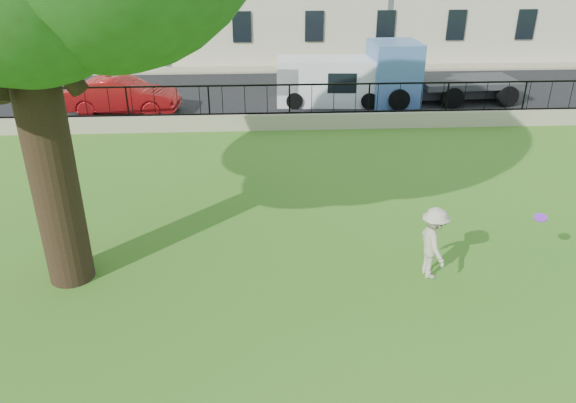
{
  "coord_description": "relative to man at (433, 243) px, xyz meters",
  "views": [
    {
      "loc": [
        -1.19,
        -8.49,
        6.87
      ],
      "look_at": [
        -0.52,
        3.5,
        1.03
      ],
      "focal_mm": 35.0,
      "sensor_mm": 36.0,
      "label": 1
    }
  ],
  "objects": [
    {
      "name": "ground",
      "position": [
        -2.5,
        -1.74,
        -0.82
      ],
      "size": [
        120.0,
        120.0,
        0.0
      ],
      "primitive_type": "plane",
      "color": "#36731B",
      "rests_on": "ground"
    },
    {
      "name": "retaining_wall",
      "position": [
        -2.5,
        10.26,
        -0.52
      ],
      "size": [
        50.0,
        0.4,
        0.6
      ],
      "primitive_type": "cube",
      "color": "tan",
      "rests_on": "ground"
    },
    {
      "name": "iron_railing",
      "position": [
        -2.5,
        10.26,
        0.34
      ],
      "size": [
        50.0,
        0.05,
        1.13
      ],
      "color": "black",
      "rests_on": "retaining_wall"
    },
    {
      "name": "street",
      "position": [
        -2.5,
        14.96,
        -0.81
      ],
      "size": [
        60.0,
        9.0,
        0.01
      ],
      "primitive_type": "cube",
      "color": "black",
      "rests_on": "ground"
    },
    {
      "name": "sidewalk",
      "position": [
        -2.5,
        20.16,
        -0.76
      ],
      "size": [
        60.0,
        1.4,
        0.12
      ],
      "primitive_type": "cube",
      "color": "tan",
      "rests_on": "ground"
    },
    {
      "name": "man",
      "position": [
        0.0,
        0.0,
        0.0
      ],
      "size": [
        0.69,
        1.1,
        1.63
      ],
      "primitive_type": "imported",
      "rotation": [
        0.0,
        0.0,
        1.65
      ],
      "color": "#BCB198",
      "rests_on": "ground"
    },
    {
      "name": "frisbee",
      "position": [
        2.2,
        -0.08,
        0.59
      ],
      "size": [
        0.29,
        0.3,
        0.12
      ],
      "primitive_type": "cylinder",
      "rotation": [
        0.21,
        -0.14,
        -0.11
      ],
      "color": "purple"
    },
    {
      "name": "red_sedan",
      "position": [
        -9.2,
        12.66,
        -0.08
      ],
      "size": [
        4.59,
        1.89,
        1.48
      ],
      "primitive_type": "imported",
      "rotation": [
        0.0,
        0.0,
        1.5
      ],
      "color": "#B01518",
      "rests_on": "street"
    },
    {
      "name": "white_van",
      "position": [
        -0.5,
        13.66,
        0.16
      ],
      "size": [
        4.74,
        2.11,
        1.95
      ],
      "primitive_type": "cube",
      "rotation": [
        0.0,
        0.0,
        -0.07
      ],
      "color": "white",
      "rests_on": "street"
    },
    {
      "name": "blue_truck",
      "position": [
        4.3,
        13.66,
        0.5
      ],
      "size": [
        6.4,
        2.59,
        2.64
      ],
      "primitive_type": "cube",
      "rotation": [
        0.0,
        0.0,
        0.06
      ],
      "color": "#5078BC",
      "rests_on": "street"
    }
  ]
}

